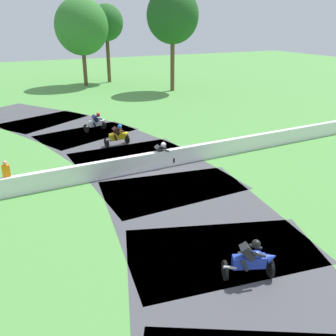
{
  "coord_description": "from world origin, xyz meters",
  "views": [
    {
      "loc": [
        -7.08,
        -16.88,
        7.34
      ],
      "look_at": [
        -0.02,
        -2.29,
        0.9
      ],
      "focal_mm": 40.17,
      "sensor_mm": 36.0,
      "label": 1
    }
  ],
  "objects": [
    {
      "name": "safety_barrier",
      "position": [
        5.62,
        0.21,
        0.45
      ],
      "size": [
        27.07,
        1.3,
        0.9
      ],
      "primitive_type": "cube",
      "rotation": [
        0.0,
        0.0,
        -1.53
      ],
      "color": "white",
      "rests_on": "ground"
    },
    {
      "name": "tree_behind_barrier",
      "position": [
        3.79,
        27.88,
        6.54
      ],
      "size": [
        5.98,
        5.98,
        9.7
      ],
      "color": "brown",
      "rests_on": "ground"
    },
    {
      "name": "tree_far_left",
      "position": [
        11.5,
        20.42,
        7.65
      ],
      "size": [
        5.38,
        5.38,
        10.5
      ],
      "color": "brown",
      "rests_on": "ground"
    },
    {
      "name": "motorcycle_chase_black",
      "position": [
        0.77,
        0.13,
        0.66
      ],
      "size": [
        1.69,
        0.75,
        1.43
      ],
      "color": "black",
      "rests_on": "ground"
    },
    {
      "name": "motorcycle_fourth_white",
      "position": [
        -0.45,
        8.34,
        0.63
      ],
      "size": [
        1.74,
        1.18,
        1.42
      ],
      "color": "black",
      "rests_on": "ground"
    },
    {
      "name": "track_asphalt",
      "position": [
        -1.9,
        -0.07,
        0.0
      ],
      "size": [
        13.51,
        41.42,
        0.01
      ],
      "color": "#47474C",
      "rests_on": "ground"
    },
    {
      "name": "motorcycle_lead_blue",
      "position": [
        -0.75,
        -9.51,
        0.66
      ],
      "size": [
        1.68,
        1.15,
        1.42
      ],
      "color": "black",
      "rests_on": "ground"
    },
    {
      "name": "track_marshal",
      "position": [
        -6.84,
        -0.07,
        0.82
      ],
      "size": [
        0.34,
        0.24,
        1.63
      ],
      "color": "#232328",
      "rests_on": "ground"
    },
    {
      "name": "tire_stack_mid_a",
      "position": [
        -5.63,
        0.21,
        0.3
      ],
      "size": [
        0.61,
        0.61,
        0.6
      ],
      "color": "black",
      "rests_on": "ground"
    },
    {
      "name": "motorcycle_trailing_yellow",
      "position": [
        -0.13,
        4.56,
        0.65
      ],
      "size": [
        1.68,
        0.9,
        1.43
      ],
      "color": "black",
      "rests_on": "ground"
    },
    {
      "name": "tree_mid_rise",
      "position": [
        7.09,
        29.2,
        6.89
      ],
      "size": [
        3.99,
        3.99,
        9.05
      ],
      "color": "brown",
      "rests_on": "ground"
    },
    {
      "name": "ground_plane",
      "position": [
        0.0,
        0.0,
        0.0
      ],
      "size": [
        120.0,
        120.0,
        0.0
      ],
      "primitive_type": "plane",
      "color": "#569947"
    }
  ]
}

